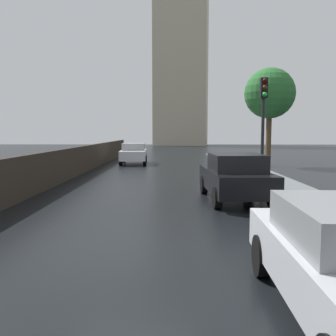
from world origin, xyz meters
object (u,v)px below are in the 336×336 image
object	(u,v)px
car_white_near_kerb	(134,153)
traffic_light	(263,112)
street_tree_near	(270,94)
car_black_far_ahead	(235,177)

from	to	relation	value
car_white_near_kerb	traffic_light	xyz separation A→B (m)	(6.24, -12.25, 2.27)
car_white_near_kerb	street_tree_near	world-z (taller)	street_tree_near
street_tree_near	car_white_near_kerb	bearing A→B (deg)	168.31
car_black_far_ahead	traffic_light	size ratio (longest dim) A/B	1.02
street_tree_near	car_black_far_ahead	bearing A→B (deg)	-108.91
car_black_far_ahead	traffic_light	distance (m)	3.15
traffic_light	street_tree_near	world-z (taller)	street_tree_near
traffic_light	car_black_far_ahead	bearing A→B (deg)	-125.88
car_white_near_kerb	traffic_light	bearing A→B (deg)	113.75
car_white_near_kerb	car_black_far_ahead	distance (m)	14.90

